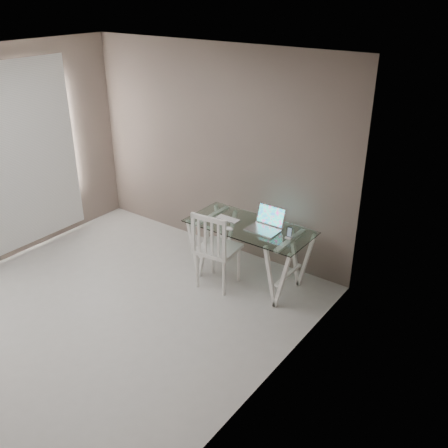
% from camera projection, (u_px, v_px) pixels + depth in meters
% --- Properties ---
extents(room, '(4.50, 4.52, 2.71)m').
position_uv_depth(room, '(70.00, 170.00, 4.74)').
color(room, '#B0AEA9').
rests_on(room, ground).
extents(desk, '(1.50, 0.70, 0.75)m').
position_uv_depth(desk, '(249.00, 253.00, 6.00)').
color(desk, silver).
rests_on(desk, ground).
extents(chair, '(0.50, 0.50, 0.99)m').
position_uv_depth(chair, '(215.00, 247.00, 5.81)').
color(chair, white).
rests_on(chair, ground).
extents(laptop, '(0.37, 0.34, 0.25)m').
position_uv_depth(laptop, '(266.00, 224.00, 5.76)').
color(laptop, silver).
rests_on(laptop, desk).
extents(keyboard, '(0.31, 0.13, 0.01)m').
position_uv_depth(keyboard, '(228.00, 219.00, 6.02)').
color(keyboard, silver).
rests_on(keyboard, desk).
extents(mouse, '(0.11, 0.07, 0.04)m').
position_uv_depth(mouse, '(229.00, 229.00, 5.75)').
color(mouse, white).
rests_on(mouse, desk).
extents(phone_dock, '(0.07, 0.07, 0.13)m').
position_uv_depth(phone_dock, '(289.00, 235.00, 5.56)').
color(phone_dock, white).
rests_on(phone_dock, desk).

